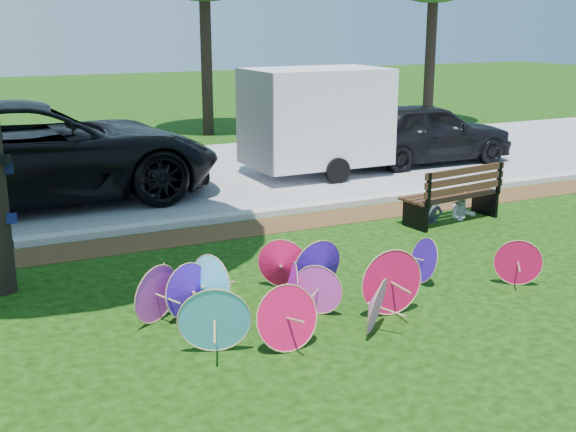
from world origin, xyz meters
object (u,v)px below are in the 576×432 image
black_van (34,153)px  dark_pickup (425,133)px  cargo_trailer (316,116)px  person_left (433,194)px  parasol_pile (295,286)px  park_bench (450,193)px  person_right (463,190)px

black_van → dark_pickup: 9.72m
cargo_trailer → dark_pickup: bearing=1.7°
cargo_trailer → black_van: bearing=178.6°
dark_pickup → person_left: dark_pickup is taller
parasol_pile → cargo_trailer: cargo_trailer is taller
dark_pickup → park_bench: bearing=150.1°
parasol_pile → park_bench: (4.55, 2.77, 0.15)m
park_bench → person_right: 0.35m
parasol_pile → cargo_trailer: size_ratio=1.77×
cargo_trailer → park_bench: (0.33, -4.74, -0.90)m
dark_pickup → person_left: 5.86m
parasol_pile → dark_pickup: bearing=45.6°
dark_pickup → cargo_trailer: 3.34m
cargo_trailer → person_right: (0.68, -4.69, -0.89)m
parasol_pile → dark_pickup: size_ratio=1.21×
dark_pickup → parasol_pile: bearing=136.8°
park_bench → person_left: 0.35m
dark_pickup → person_right: bearing=153.0°
parasol_pile → person_right: size_ratio=5.28×
person_left → black_van: bearing=165.3°
park_bench → person_left: person_left is taller
black_van → parasol_pile: bearing=-165.7°
parasol_pile → person_left: size_ratio=5.25×
black_van → park_bench: size_ratio=3.70×
person_left → dark_pickup: bearing=77.5°
dark_pickup → person_right: 5.50m
parasol_pile → black_van: bearing=106.3°
person_right → park_bench: bearing=-154.4°
park_bench → cargo_trailer: bearing=86.0°
person_right → person_left: bearing=-162.5°
cargo_trailer → person_left: size_ratio=2.97×
dark_pickup → park_bench: 5.72m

